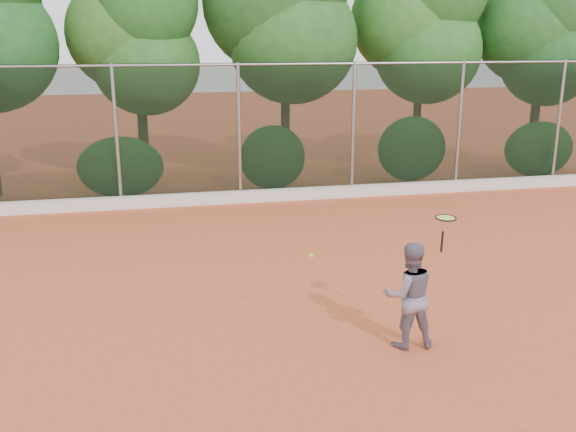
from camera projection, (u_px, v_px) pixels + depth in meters
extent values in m
plane|color=#CB5830|center=(301.00, 310.00, 10.05)|extent=(80.00, 80.00, 0.00)
cube|color=silver|center=(241.00, 197.00, 16.43)|extent=(24.00, 0.20, 0.30)
imported|color=slate|center=(409.00, 295.00, 8.70)|extent=(0.76, 0.61, 1.50)
cube|color=black|center=(239.00, 134.00, 16.16)|extent=(24.00, 0.01, 3.50)
cylinder|color=gray|center=(238.00, 65.00, 15.70)|extent=(24.00, 0.06, 0.06)
cylinder|color=gray|center=(117.00, 137.00, 15.57)|extent=(0.09, 0.09, 3.50)
cylinder|color=gray|center=(239.00, 134.00, 16.16)|extent=(0.09, 0.09, 3.50)
cylinder|color=gray|center=(353.00, 130.00, 16.75)|extent=(0.09, 0.09, 3.50)
cylinder|color=gray|center=(459.00, 127.00, 17.35)|extent=(0.09, 0.09, 3.50)
cylinder|color=gray|center=(558.00, 124.00, 17.94)|extent=(0.09, 0.09, 3.50)
cylinder|color=#3B2A16|center=(144.00, 144.00, 18.00)|extent=(0.28, 0.28, 2.40)
ellipsoid|color=#265B1F|center=(146.00, 64.00, 17.35)|extent=(2.90, 2.40, 2.80)
ellipsoid|color=#2B591E|center=(126.00, 33.00, 17.32)|extent=(3.20, 2.70, 3.10)
ellipsoid|color=#1D551E|center=(147.00, 1.00, 16.75)|extent=(2.70, 2.30, 2.90)
cylinder|color=#492B1C|center=(285.00, 130.00, 18.43)|extent=(0.26, 0.26, 3.00)
ellipsoid|color=#35752C|center=(293.00, 40.00, 17.69)|extent=(3.60, 3.00, 3.50)
ellipsoid|color=#2A6426|center=(273.00, 3.00, 17.61)|extent=(3.90, 3.20, 3.80)
cylinder|color=#482F1B|center=(416.00, 131.00, 19.47)|extent=(0.24, 0.24, 2.70)
ellipsoid|color=#225C1F|center=(428.00, 51.00, 18.77)|extent=(3.20, 2.70, 3.10)
ellipsoid|color=#266021|center=(410.00, 19.00, 18.71)|extent=(3.50, 2.90, 3.40)
cylinder|color=#45281A|center=(533.00, 132.00, 19.85)|extent=(0.28, 0.28, 2.50)
ellipsoid|color=#266526|center=(549.00, 57.00, 19.18)|extent=(3.00, 2.50, 2.90)
ellipsoid|color=#2D6E2A|center=(531.00, 30.00, 19.15)|extent=(3.30, 2.80, 3.20)
ellipsoid|color=#2A6F2B|center=(560.00, 1.00, 18.67)|extent=(2.80, 2.40, 3.00)
ellipsoid|color=#35772D|center=(121.00, 167.00, 16.57)|extent=(2.20, 1.16, 1.60)
ellipsoid|color=#2F6928|center=(273.00, 158.00, 17.33)|extent=(1.80, 1.04, 1.76)
ellipsoid|color=#2D712B|center=(412.00, 149.00, 18.09)|extent=(2.00, 1.10, 1.84)
ellipsoid|color=#35732C|center=(539.00, 149.00, 18.92)|extent=(2.16, 1.12, 1.64)
cylinder|color=black|center=(442.00, 242.00, 8.62)|extent=(0.03, 0.05, 0.29)
torus|color=black|center=(446.00, 218.00, 8.47)|extent=(0.29, 0.29, 0.04)
cylinder|color=#C1E744|center=(446.00, 218.00, 8.47)|extent=(0.25, 0.25, 0.02)
sphere|color=#D3EA35|center=(311.00, 255.00, 8.74)|extent=(0.07, 0.07, 0.07)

